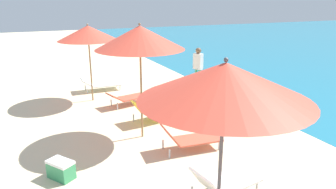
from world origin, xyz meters
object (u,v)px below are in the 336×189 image
object	(u,v)px
lounger_third_shoreside	(155,111)
person_walking_near	(198,64)
umbrella_third	(140,38)
lounger_farthest_shoreside	(101,84)
cooler_box	(61,169)
lounger_second_shoreside	(224,181)
umbrella_second	(225,82)
umbrella_farthest	(88,33)
lounger_third_inland	(189,138)
lounger_farthest_inland	(127,97)

from	to	relation	value
lounger_third_shoreside	person_walking_near	size ratio (longest dim) A/B	0.91
umbrella_third	lounger_farthest_shoreside	world-z (taller)	umbrella_third
cooler_box	lounger_second_shoreside	bearing A→B (deg)	-34.75
umbrella_second	umbrella_third	bearing A→B (deg)	85.10
person_walking_near	lounger_farthest_shoreside	bearing A→B (deg)	-47.05
umbrella_farthest	lounger_third_shoreside	bearing A→B (deg)	-63.83
umbrella_second	lounger_third_inland	bearing A→B (deg)	68.87
umbrella_second	lounger_farthest_inland	size ratio (longest dim) A/B	1.94
umbrella_third	cooler_box	xyz separation A→B (m)	(-2.21, -1.23, -2.45)
lounger_third_shoreside	umbrella_farthest	bearing A→B (deg)	107.89
lounger_third_shoreside	person_walking_near	xyz separation A→B (m)	(2.86, 2.46, 0.74)
umbrella_second	umbrella_third	size ratio (longest dim) A/B	0.96
lounger_third_shoreside	cooler_box	bearing A→B (deg)	-152.19
person_walking_near	lounger_third_shoreside	bearing A→B (deg)	15.66
lounger_third_shoreside	cooler_box	xyz separation A→B (m)	(-2.98, -2.17, -0.11)
lounger_farthest_shoreside	person_walking_near	xyz separation A→B (m)	(3.65, -1.47, 0.77)
lounger_second_shoreside	lounger_farthest_shoreside	bearing A→B (deg)	85.07
lounger_second_shoreside	person_walking_near	distance (m)	7.26
lounger_farthest_shoreside	umbrella_farthest	bearing A→B (deg)	-114.17
lounger_third_shoreside	person_walking_near	bearing A→B (deg)	32.44
lounger_second_shoreside	umbrella_second	bearing A→B (deg)	-137.38
umbrella_second	lounger_third_inland	xyz separation A→B (m)	(1.15, 2.98, -2.26)
person_walking_near	lounger_farthest_inland	bearing A→B (deg)	-12.18
umbrella_second	lounger_farthest_shoreside	distance (m)	9.34
lounger_third_inland	lounger_farthest_shoreside	size ratio (longest dim) A/B	0.94
lounger_farthest_inland	umbrella_third	bearing A→B (deg)	-110.25
lounger_third_shoreside	umbrella_third	bearing A→B (deg)	-137.35
umbrella_third	lounger_second_shoreside	bearing A→B (deg)	-80.93
umbrella_farthest	umbrella_second	bearing A→B (deg)	-88.29
lounger_third_inland	umbrella_farthest	world-z (taller)	umbrella_farthest
lounger_farthest_shoreside	cooler_box	world-z (taller)	lounger_farthest_shoreside
lounger_third_shoreside	person_walking_near	world-z (taller)	person_walking_near
umbrella_second	lounger_third_inland	size ratio (longest dim) A/B	1.90
lounger_third_shoreside	umbrella_second	bearing A→B (deg)	-110.69
lounger_second_shoreside	cooler_box	xyz separation A→B (m)	(-2.71, 1.88, -0.11)
umbrella_second	lounger_farthest_inland	world-z (taller)	umbrella_second
lounger_third_shoreside	lounger_farthest_inland	xyz separation A→B (m)	(-0.37, 1.72, -0.02)
person_walking_near	umbrella_farthest	bearing A→B (deg)	-29.23
umbrella_third	lounger_farthest_inland	size ratio (longest dim) A/B	2.03
umbrella_second	umbrella_farthest	world-z (taller)	umbrella_second
umbrella_second	umbrella_farthest	bearing A→B (deg)	91.71
umbrella_third	lounger_third_shoreside	bearing A→B (deg)	50.94
lounger_second_shoreside	cooler_box	bearing A→B (deg)	136.58
lounger_second_shoreside	lounger_farthest_shoreside	distance (m)	8.00
lounger_second_shoreside	lounger_farthest_shoreside	size ratio (longest dim) A/B	0.87
lounger_third_shoreside	lounger_second_shoreside	bearing A→B (deg)	-102.12
umbrella_second	lounger_second_shoreside	xyz separation A→B (m)	(0.85, 1.07, -2.26)
lounger_third_inland	lounger_third_shoreside	bearing A→B (deg)	96.29
cooler_box	lounger_third_inland	bearing A→B (deg)	0.74
umbrella_farthest	cooler_box	xyz separation A→B (m)	(-1.62, -4.94, -2.23)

